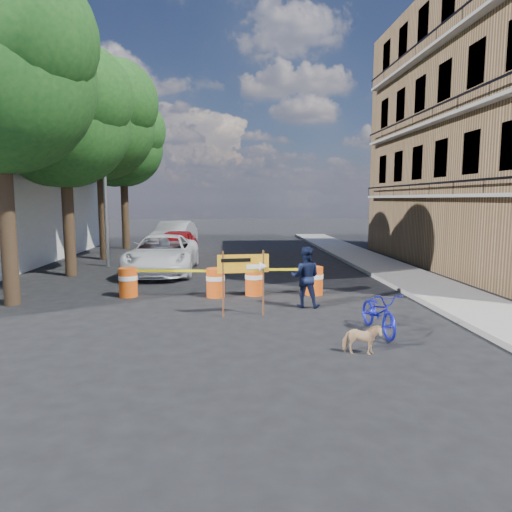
{
  "coord_description": "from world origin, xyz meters",
  "views": [
    {
      "loc": [
        -0.62,
        -11.28,
        3.02
      ],
      "look_at": [
        0.26,
        2.48,
        1.3
      ],
      "focal_mm": 32.0,
      "sensor_mm": 36.0,
      "label": 1
    }
  ],
  "objects": [
    {
      "name": "barrel_far_left",
      "position": [
        -3.7,
        2.9,
        0.47
      ],
      "size": [
        0.58,
        0.58,
        0.9
      ],
      "color": "#E4590D",
      "rests_on": "ground"
    },
    {
      "name": "streetlamp",
      "position": [
        -5.93,
        9.5,
        4.38
      ],
      "size": [
        1.25,
        0.18,
        8.0
      ],
      "color": "gray",
      "rests_on": "ground"
    },
    {
      "name": "sidewalk_east",
      "position": [
        6.2,
        6.0,
        0.07
      ],
      "size": [
        2.4,
        40.0,
        0.15
      ],
      "primitive_type": "cube",
      "color": "gray",
      "rests_on": "ground"
    },
    {
      "name": "detour_sign",
      "position": [
        -0.05,
        0.29,
        1.25
      ],
      "size": [
        1.33,
        0.28,
        1.72
      ],
      "rotation": [
        0.0,
        0.0,
        0.12
      ],
      "color": "#592D19",
      "rests_on": "ground"
    },
    {
      "name": "barrel_mid_right",
      "position": [
        0.23,
        2.86,
        0.47
      ],
      "size": [
        0.58,
        0.58,
        0.9
      ],
      "color": "#E4590D",
      "rests_on": "ground"
    },
    {
      "name": "suv_white",
      "position": [
        -3.26,
        7.49,
        0.78
      ],
      "size": [
        2.63,
        5.62,
        1.56
      ],
      "primitive_type": "imported",
      "rotation": [
        0.0,
        0.0,
        -0.01
      ],
      "color": "white",
      "rests_on": "ground"
    },
    {
      "name": "barrel_mid_left",
      "position": [
        -0.98,
        2.68,
        0.47
      ],
      "size": [
        0.58,
        0.58,
        0.9
      ],
      "color": "#E4590D",
      "rests_on": "ground"
    },
    {
      "name": "dog",
      "position": [
        2.0,
        -2.81,
        0.31
      ],
      "size": [
        0.78,
        0.47,
        0.62
      ],
      "primitive_type": "imported",
      "rotation": [
        0.0,
        0.0,
        1.38
      ],
      "color": "#DAAF7C",
      "rests_on": "ground"
    },
    {
      "name": "sedan_red",
      "position": [
        -3.14,
        11.52,
        0.76
      ],
      "size": [
        2.06,
        4.57,
        1.52
      ],
      "primitive_type": "imported",
      "rotation": [
        0.0,
        0.0,
        -0.06
      ],
      "color": "#AB0E11",
      "rests_on": "ground"
    },
    {
      "name": "tree_near",
      "position": [
        -6.73,
        2.0,
        6.36
      ],
      "size": [
        5.46,
        5.2,
        9.15
      ],
      "color": "#332316",
      "rests_on": "ground"
    },
    {
      "name": "sedan_silver",
      "position": [
        -3.76,
        16.35,
        0.85
      ],
      "size": [
        2.48,
        5.37,
        1.71
      ],
      "primitive_type": "imported",
      "rotation": [
        0.0,
        0.0,
        -0.13
      ],
      "color": "#B7BABF",
      "rests_on": "ground"
    },
    {
      "name": "pedestrian",
      "position": [
        1.57,
        1.2,
        0.86
      ],
      "size": [
        0.97,
        0.83,
        1.71
      ],
      "primitive_type": "imported",
      "rotation": [
        0.0,
        0.0,
        2.89
      ],
      "color": "#101732",
      "rests_on": "ground"
    },
    {
      "name": "tree_far",
      "position": [
        -6.74,
        17.0,
        6.22
      ],
      "size": [
        5.04,
        4.8,
        8.84
      ],
      "color": "#332316",
      "rests_on": "ground"
    },
    {
      "name": "ground",
      "position": [
        0.0,
        0.0,
        0.0
      ],
      "size": [
        120.0,
        120.0,
        0.0
      ],
      "primitive_type": "plane",
      "color": "black",
      "rests_on": "ground"
    },
    {
      "name": "barrel_far_right",
      "position": [
        2.13,
        2.81,
        0.47
      ],
      "size": [
        0.58,
        0.58,
        0.9
      ],
      "color": "#E4590D",
      "rests_on": "ground"
    },
    {
      "name": "tree_mid_b",
      "position": [
        -6.73,
        12.0,
        6.71
      ],
      "size": [
        5.67,
        5.4,
        9.62
      ],
      "color": "#332316",
      "rests_on": "ground"
    },
    {
      "name": "tree_mid_a",
      "position": [
        -6.74,
        7.0,
        6.01
      ],
      "size": [
        5.25,
        5.0,
        8.68
      ],
      "color": "#332316",
      "rests_on": "ground"
    },
    {
      "name": "bicycle",
      "position": [
        2.8,
        -1.39,
        0.92
      ],
      "size": [
        0.71,
        1.01,
        1.84
      ],
      "primitive_type": "imported",
      "rotation": [
        0.0,
        0.0,
        0.07
      ],
      "color": "#1619B7",
      "rests_on": "ground"
    }
  ]
}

